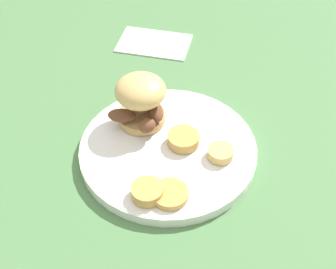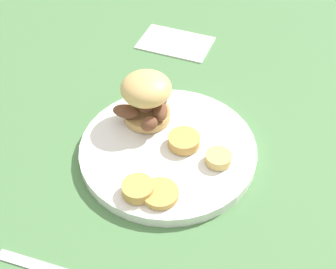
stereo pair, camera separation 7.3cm
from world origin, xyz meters
TOP-DOWN VIEW (x-y plane):
  - ground_plane at (0.00, 0.00)m, footprint 4.00×4.00m
  - dinner_plate at (0.00, 0.00)m, footprint 0.29×0.29m
  - sandwich at (0.07, 0.01)m, footprint 0.10×0.10m
  - potato_round_0 at (-0.07, 0.08)m, footprint 0.05×0.05m
  - potato_round_1 at (-0.01, -0.02)m, footprint 0.05×0.05m
  - potato_round_2 at (-0.09, 0.05)m, footprint 0.05×0.05m
  - potato_round_3 at (-0.06, -0.06)m, footprint 0.04×0.04m
  - napkin at (0.29, -0.13)m, footprint 0.17×0.17m

SIDE VIEW (x-z plane):
  - ground_plane at x=0.00m, z-range 0.00..0.00m
  - napkin at x=0.29m, z-range 0.00..0.01m
  - dinner_plate at x=0.00m, z-range 0.00..0.02m
  - potato_round_2 at x=-0.09m, z-range 0.02..0.03m
  - potato_round_3 at x=-0.06m, z-range 0.02..0.03m
  - potato_round_1 at x=-0.01m, z-range 0.02..0.04m
  - potato_round_0 at x=-0.07m, z-range 0.02..0.04m
  - sandwich at x=0.07m, z-range 0.02..0.11m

